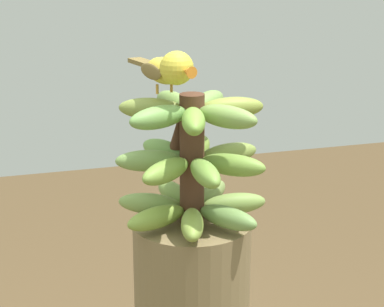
{
  "coord_description": "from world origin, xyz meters",
  "views": [
    {
      "loc": [
        -0.33,
        -1.11,
        1.69
      ],
      "look_at": [
        0.0,
        0.0,
        1.33
      ],
      "focal_mm": 64.53,
      "sensor_mm": 36.0,
      "label": 1
    }
  ],
  "objects": [
    {
      "name": "banana_bunch",
      "position": [
        -0.0,
        0.0,
        1.32
      ],
      "size": [
        0.28,
        0.28,
        0.24
      ],
      "color": "#4C2D1E",
      "rests_on": "banana_tree"
    },
    {
      "name": "perched_bird",
      "position": [
        -0.04,
        0.01,
        1.48
      ],
      "size": [
        0.08,
        0.21,
        0.08
      ],
      "color": "#C68933",
      "rests_on": "banana_bunch"
    }
  ]
}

